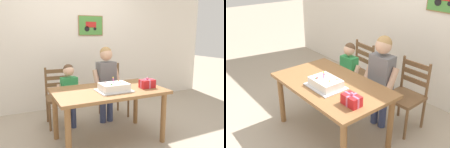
# 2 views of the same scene
# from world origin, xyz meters

# --- Properties ---
(ground_plane) EXTENTS (20.00, 20.00, 0.00)m
(ground_plane) POSITION_xyz_m (0.00, 0.00, 0.00)
(ground_plane) COLOR tan
(back_wall) EXTENTS (6.40, 0.11, 2.60)m
(back_wall) POSITION_xyz_m (0.00, 1.68, 1.30)
(back_wall) COLOR silver
(back_wall) RESTS_ON ground
(dining_table) EXTENTS (1.45, 0.87, 0.73)m
(dining_table) POSITION_xyz_m (0.00, 0.00, 0.63)
(dining_table) COLOR olive
(dining_table) RESTS_ON ground
(birthday_cake) EXTENTS (0.44, 0.34, 0.19)m
(birthday_cake) POSITION_xyz_m (0.03, -0.11, 0.78)
(birthday_cake) COLOR silver
(birthday_cake) RESTS_ON dining_table
(gift_box_red_large) EXTENTS (0.21, 0.14, 0.15)m
(gift_box_red_large) POSITION_xyz_m (0.52, -0.14, 0.79)
(gift_box_red_large) COLOR red
(gift_box_red_large) RESTS_ON dining_table
(chair_left) EXTENTS (0.45, 0.45, 0.92)m
(chair_left) POSITION_xyz_m (-0.47, 0.86, 0.47)
(chair_left) COLOR brown
(chair_left) RESTS_ON ground
(chair_right) EXTENTS (0.43, 0.43, 0.92)m
(chair_right) POSITION_xyz_m (0.47, 0.86, 0.47)
(chair_right) COLOR brown
(chair_right) RESTS_ON ground
(child_older) EXTENTS (0.46, 0.27, 1.25)m
(child_older) POSITION_xyz_m (0.24, 0.61, 0.76)
(child_older) COLOR #38426B
(child_older) RESTS_ON ground
(child_younger) EXTENTS (0.37, 0.22, 1.01)m
(child_younger) POSITION_xyz_m (-0.37, 0.61, 0.62)
(child_younger) COLOR #38426B
(child_younger) RESTS_ON ground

